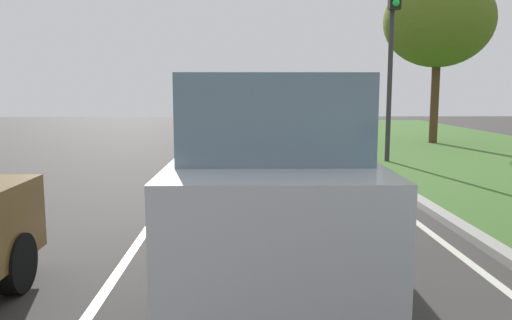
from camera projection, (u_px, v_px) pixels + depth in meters
name	position (u px, v px, depth m)	size (l,w,h in m)	color
ground_plane	(207.00, 189.00, 11.06)	(60.00, 60.00, 0.00)	#383533
lane_line_center	(174.00, 189.00, 11.04)	(0.12, 32.00, 0.01)	silver
lane_line_right_edge	(371.00, 188.00, 11.15)	(0.12, 32.00, 0.01)	silver
curb_right	(394.00, 185.00, 11.16)	(0.24, 48.00, 0.12)	#9E9B93
car_suv_ahead	(269.00, 176.00, 5.76)	(2.02, 4.52, 2.28)	#B7BABF
traffic_light_near_right	(392.00, 35.00, 14.36)	(0.32, 0.50, 5.38)	#2D2D2D
tree_roadside_far	(438.00, 21.00, 19.50)	(4.14, 4.14, 6.51)	#4C331E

